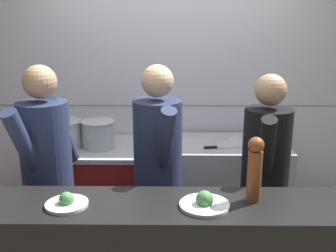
{
  "coord_description": "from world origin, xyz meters",
  "views": [
    {
      "loc": [
        0.01,
        -2.22,
        1.94
      ],
      "look_at": [
        -0.02,
        0.67,
        1.15
      ],
      "focal_mm": 42.0,
      "sensor_mm": 36.0,
      "label": 1
    }
  ],
  "objects_px": {
    "plated_dish_dessert": "(205,203)",
    "chef_sous": "(158,169)",
    "stock_pot": "(64,134)",
    "braising_pot": "(151,136)",
    "pepper_mill": "(255,168)",
    "plated_dish_appetiser": "(67,202)",
    "chef_head_cook": "(48,173)",
    "mixing_bowl_steel": "(237,139)",
    "oven_range": "(107,192)",
    "sauce_pot": "(98,134)",
    "chef_line": "(265,176)",
    "chefs_knife": "(221,147)"
  },
  "relations": [
    {
      "from": "chef_head_cook",
      "to": "plated_dish_appetiser",
      "type": "bearing_deg",
      "value": -45.69
    },
    {
      "from": "plated_dish_dessert",
      "to": "plated_dish_appetiser",
      "type": "bearing_deg",
      "value": -179.99
    },
    {
      "from": "braising_pot",
      "to": "oven_range",
      "type": "bearing_deg",
      "value": -177.21
    },
    {
      "from": "chef_head_cook",
      "to": "chef_line",
      "type": "bearing_deg",
      "value": 20.53
    },
    {
      "from": "mixing_bowl_steel",
      "to": "chef_head_cook",
      "type": "distance_m",
      "value": 1.61
    },
    {
      "from": "plated_dish_dessert",
      "to": "chef_line",
      "type": "xyz_separation_m",
      "value": [
        0.47,
        0.65,
        -0.11
      ]
    },
    {
      "from": "mixing_bowl_steel",
      "to": "plated_dish_dessert",
      "type": "height_order",
      "value": "plated_dish_dessert"
    },
    {
      "from": "oven_range",
      "to": "sauce_pot",
      "type": "bearing_deg",
      "value": -135.52
    },
    {
      "from": "mixing_bowl_steel",
      "to": "plated_dish_appetiser",
      "type": "relative_size",
      "value": 1.1
    },
    {
      "from": "sauce_pot",
      "to": "plated_dish_dessert",
      "type": "height_order",
      "value": "sauce_pot"
    },
    {
      "from": "mixing_bowl_steel",
      "to": "plated_dish_dessert",
      "type": "distance_m",
      "value": 1.41
    },
    {
      "from": "sauce_pot",
      "to": "mixing_bowl_steel",
      "type": "xyz_separation_m",
      "value": [
        1.19,
        0.05,
        -0.05
      ]
    },
    {
      "from": "oven_range",
      "to": "chef_head_cook",
      "type": "relative_size",
      "value": 0.69
    },
    {
      "from": "braising_pot",
      "to": "mixing_bowl_steel",
      "type": "xyz_separation_m",
      "value": [
        0.75,
        -0.02,
        -0.01
      ]
    },
    {
      "from": "mixing_bowl_steel",
      "to": "chef_head_cook",
      "type": "relative_size",
      "value": 0.15
    },
    {
      "from": "braising_pot",
      "to": "chef_line",
      "type": "distance_m",
      "value": 1.1
    },
    {
      "from": "chefs_knife",
      "to": "oven_range",
      "type": "bearing_deg",
      "value": 171.94
    },
    {
      "from": "chefs_knife",
      "to": "chef_sous",
      "type": "xyz_separation_m",
      "value": [
        -0.51,
        -0.53,
        0.01
      ]
    },
    {
      "from": "plated_dish_appetiser",
      "to": "chef_line",
      "type": "bearing_deg",
      "value": 28.4
    },
    {
      "from": "plated_dish_dessert",
      "to": "pepper_mill",
      "type": "bearing_deg",
      "value": 15.61
    },
    {
      "from": "plated_dish_dessert",
      "to": "chef_sous",
      "type": "height_order",
      "value": "chef_sous"
    },
    {
      "from": "chefs_knife",
      "to": "sauce_pot",
      "type": "bearing_deg",
      "value": 174.52
    },
    {
      "from": "stock_pot",
      "to": "braising_pot",
      "type": "height_order",
      "value": "stock_pot"
    },
    {
      "from": "stock_pot",
      "to": "chef_sous",
      "type": "height_order",
      "value": "chef_sous"
    },
    {
      "from": "braising_pot",
      "to": "chef_sous",
      "type": "distance_m",
      "value": 0.7
    },
    {
      "from": "oven_range",
      "to": "chef_head_cook",
      "type": "bearing_deg",
      "value": -108.68
    },
    {
      "from": "plated_dish_dessert",
      "to": "stock_pot",
      "type": "bearing_deg",
      "value": 130.07
    },
    {
      "from": "braising_pot",
      "to": "plated_dish_appetiser",
      "type": "xyz_separation_m",
      "value": [
        -0.37,
        -1.37,
        0.05
      ]
    },
    {
      "from": "oven_range",
      "to": "mixing_bowl_steel",
      "type": "height_order",
      "value": "mixing_bowl_steel"
    },
    {
      "from": "pepper_mill",
      "to": "chefs_knife",
      "type": "bearing_deg",
      "value": 91.78
    },
    {
      "from": "oven_range",
      "to": "stock_pot",
      "type": "xyz_separation_m",
      "value": [
        -0.34,
        -0.04,
        0.56
      ]
    },
    {
      "from": "pepper_mill",
      "to": "plated_dish_appetiser",
      "type": "bearing_deg",
      "value": -175.68
    },
    {
      "from": "plated_dish_dessert",
      "to": "chef_sous",
      "type": "relative_size",
      "value": 0.16
    },
    {
      "from": "oven_range",
      "to": "pepper_mill",
      "type": "relative_size",
      "value": 3.14
    },
    {
      "from": "chef_line",
      "to": "pepper_mill",
      "type": "bearing_deg",
      "value": -96.11
    },
    {
      "from": "plated_dish_appetiser",
      "to": "chef_line",
      "type": "relative_size",
      "value": 0.14
    },
    {
      "from": "plated_dish_appetiser",
      "to": "plated_dish_dessert",
      "type": "distance_m",
      "value": 0.73
    },
    {
      "from": "sauce_pot",
      "to": "pepper_mill",
      "type": "bearing_deg",
      "value": -49.01
    },
    {
      "from": "pepper_mill",
      "to": "chef_sous",
      "type": "xyz_separation_m",
      "value": [
        -0.54,
        0.6,
        -0.25
      ]
    },
    {
      "from": "chef_sous",
      "to": "stock_pot",
      "type": "bearing_deg",
      "value": 127.66
    },
    {
      "from": "braising_pot",
      "to": "chef_head_cook",
      "type": "relative_size",
      "value": 0.15
    },
    {
      "from": "stock_pot",
      "to": "pepper_mill",
      "type": "bearing_deg",
      "value": -41.99
    },
    {
      "from": "chef_head_cook",
      "to": "braising_pot",
      "type": "bearing_deg",
      "value": 67.92
    },
    {
      "from": "stock_pot",
      "to": "mixing_bowl_steel",
      "type": "bearing_deg",
      "value": 1.72
    },
    {
      "from": "braising_pot",
      "to": "plated_dish_dessert",
      "type": "relative_size",
      "value": 0.96
    },
    {
      "from": "oven_range",
      "to": "braising_pot",
      "type": "xyz_separation_m",
      "value": [
        0.4,
        0.02,
        0.51
      ]
    },
    {
      "from": "oven_range",
      "to": "chef_head_cook",
      "type": "distance_m",
      "value": 0.95
    },
    {
      "from": "plated_dish_appetiser",
      "to": "plated_dish_dessert",
      "type": "height_order",
      "value": "plated_dish_dessert"
    },
    {
      "from": "mixing_bowl_steel",
      "to": "chef_head_cook",
      "type": "height_order",
      "value": "chef_head_cook"
    },
    {
      "from": "oven_range",
      "to": "chefs_knife",
      "type": "height_order",
      "value": "chefs_knife"
    }
  ]
}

